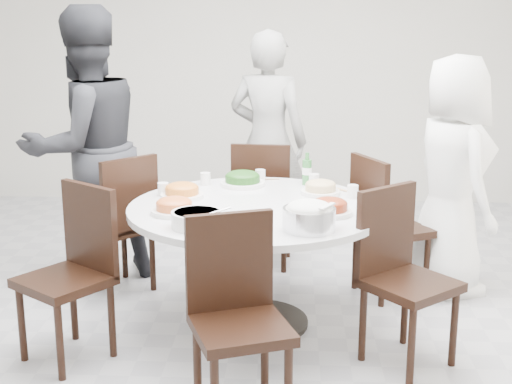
{
  "coord_description": "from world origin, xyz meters",
  "views": [
    {
      "loc": [
        0.33,
        -4.01,
        1.85
      ],
      "look_at": [
        0.13,
        0.06,
        0.82
      ],
      "focal_mm": 50.0,
      "sensor_mm": 36.0,
      "label": 1
    }
  ],
  "objects_px": {
    "chair_ne": "(392,226)",
    "chair_se": "(411,280)",
    "chair_sw": "(64,277)",
    "diner_right": "(452,176)",
    "dining_table": "(256,266)",
    "soup_bowl": "(197,219)",
    "chair_nw": "(116,223)",
    "chair_n": "(264,203)",
    "chair_s": "(241,324)",
    "diner_left": "(86,149)",
    "rice_bowl": "(309,219)",
    "beverage_bottle": "(307,169)",
    "diner_middle": "(268,141)"
  },
  "relations": [
    {
      "from": "chair_ne",
      "to": "chair_se",
      "type": "distance_m",
      "value": 0.99
    },
    {
      "from": "chair_nw",
      "to": "rice_bowl",
      "type": "height_order",
      "value": "chair_nw"
    },
    {
      "from": "chair_n",
      "to": "diner_right",
      "type": "height_order",
      "value": "diner_right"
    },
    {
      "from": "chair_ne",
      "to": "chair_se",
      "type": "relative_size",
      "value": 1.0
    },
    {
      "from": "diner_right",
      "to": "beverage_bottle",
      "type": "xyz_separation_m",
      "value": [
        -0.96,
        -0.09,
        0.06
      ]
    },
    {
      "from": "chair_se",
      "to": "diner_right",
      "type": "bearing_deg",
      "value": 28.23
    },
    {
      "from": "chair_se",
      "to": "beverage_bottle",
      "type": "bearing_deg",
      "value": 77.91
    },
    {
      "from": "chair_nw",
      "to": "chair_sw",
      "type": "height_order",
      "value": "same"
    },
    {
      "from": "chair_ne",
      "to": "chair_n",
      "type": "xyz_separation_m",
      "value": [
        -0.88,
        0.55,
        0.0
      ]
    },
    {
      "from": "chair_ne",
      "to": "chair_s",
      "type": "bearing_deg",
      "value": 124.88
    },
    {
      "from": "chair_sw",
      "to": "diner_right",
      "type": "height_order",
      "value": "diner_right"
    },
    {
      "from": "dining_table",
      "to": "diner_left",
      "type": "xyz_separation_m",
      "value": [
        -1.19,
        0.68,
        0.58
      ]
    },
    {
      "from": "chair_nw",
      "to": "diner_right",
      "type": "height_order",
      "value": "diner_right"
    },
    {
      "from": "diner_left",
      "to": "beverage_bottle",
      "type": "relative_size",
      "value": 8.94
    },
    {
      "from": "dining_table",
      "to": "soup_bowl",
      "type": "height_order",
      "value": "soup_bowl"
    },
    {
      "from": "diner_middle",
      "to": "rice_bowl",
      "type": "distance_m",
      "value": 2.01
    },
    {
      "from": "chair_ne",
      "to": "chair_nw",
      "type": "xyz_separation_m",
      "value": [
        -1.85,
        -0.03,
        0.0
      ]
    },
    {
      "from": "chair_sw",
      "to": "diner_right",
      "type": "distance_m",
      "value": 2.56
    },
    {
      "from": "dining_table",
      "to": "diner_right",
      "type": "bearing_deg",
      "value": 26.47
    },
    {
      "from": "dining_table",
      "to": "diner_right",
      "type": "xyz_separation_m",
      "value": [
        1.27,
        0.63,
        0.42
      ]
    },
    {
      "from": "chair_ne",
      "to": "soup_bowl",
      "type": "distance_m",
      "value": 1.56
    },
    {
      "from": "chair_sw",
      "to": "soup_bowl",
      "type": "relative_size",
      "value": 3.46
    },
    {
      "from": "chair_s",
      "to": "rice_bowl",
      "type": "relative_size",
      "value": 3.44
    },
    {
      "from": "chair_nw",
      "to": "diner_right",
      "type": "relative_size",
      "value": 0.6
    },
    {
      "from": "soup_bowl",
      "to": "chair_s",
      "type": "bearing_deg",
      "value": -65.44
    },
    {
      "from": "chair_n",
      "to": "chair_nw",
      "type": "relative_size",
      "value": 1.0
    },
    {
      "from": "chair_ne",
      "to": "diner_left",
      "type": "relative_size",
      "value": 0.5
    },
    {
      "from": "dining_table",
      "to": "chair_nw",
      "type": "bearing_deg",
      "value": 152.31
    },
    {
      "from": "diner_right",
      "to": "chair_ne",
      "type": "bearing_deg",
      "value": 86.6
    },
    {
      "from": "chair_nw",
      "to": "diner_right",
      "type": "distance_m",
      "value": 2.27
    },
    {
      "from": "chair_n",
      "to": "diner_right",
      "type": "bearing_deg",
      "value": 164.8
    },
    {
      "from": "chair_s",
      "to": "rice_bowl",
      "type": "distance_m",
      "value": 0.73
    },
    {
      "from": "diner_left",
      "to": "rice_bowl",
      "type": "height_order",
      "value": "diner_left"
    },
    {
      "from": "dining_table",
      "to": "chair_s",
      "type": "relative_size",
      "value": 1.58
    },
    {
      "from": "beverage_bottle",
      "to": "chair_nw",
      "type": "bearing_deg",
      "value": -178.38
    },
    {
      "from": "chair_n",
      "to": "diner_middle",
      "type": "xyz_separation_m",
      "value": [
        0.02,
        0.43,
        0.39
      ]
    },
    {
      "from": "rice_bowl",
      "to": "soup_bowl",
      "type": "relative_size",
      "value": 1.01
    },
    {
      "from": "chair_se",
      "to": "chair_ne",
      "type": "bearing_deg",
      "value": 47.69
    },
    {
      "from": "chair_s",
      "to": "rice_bowl",
      "type": "xyz_separation_m",
      "value": [
        0.32,
        0.57,
        0.33
      ]
    },
    {
      "from": "chair_n",
      "to": "rice_bowl",
      "type": "relative_size",
      "value": 3.44
    },
    {
      "from": "dining_table",
      "to": "beverage_bottle",
      "type": "distance_m",
      "value": 0.79
    },
    {
      "from": "chair_sw",
      "to": "rice_bowl",
      "type": "distance_m",
      "value": 1.35
    },
    {
      "from": "chair_ne",
      "to": "chair_se",
      "type": "height_order",
      "value": "same"
    },
    {
      "from": "chair_nw",
      "to": "beverage_bottle",
      "type": "bearing_deg",
      "value": 134.75
    },
    {
      "from": "dining_table",
      "to": "beverage_bottle",
      "type": "height_order",
      "value": "beverage_bottle"
    },
    {
      "from": "soup_bowl",
      "to": "chair_ne",
      "type": "bearing_deg",
      "value": 40.15
    },
    {
      "from": "rice_bowl",
      "to": "chair_nw",
      "type": "bearing_deg",
      "value": 142.52
    },
    {
      "from": "chair_sw",
      "to": "chair_se",
      "type": "distance_m",
      "value": 1.85
    },
    {
      "from": "chair_ne",
      "to": "rice_bowl",
      "type": "bearing_deg",
      "value": 124.49
    },
    {
      "from": "chair_ne",
      "to": "diner_right",
      "type": "bearing_deg",
      "value": -102.23
    }
  ]
}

